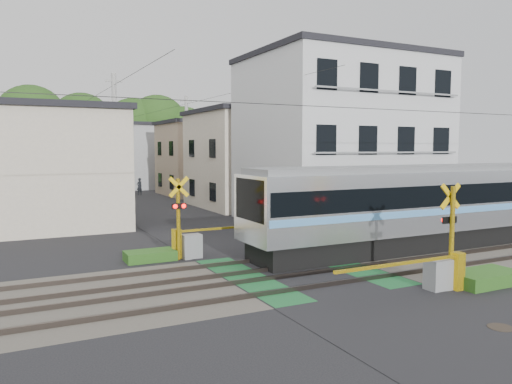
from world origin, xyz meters
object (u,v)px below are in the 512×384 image
apartment_block (340,139)px  crossing_signal_near (442,266)px  manhole_cover (501,328)px  crossing_signal_far (189,239)px  pedestrian (139,187)px

apartment_block → crossing_signal_near: bearing=-114.2°
crossing_signal_near → manhole_cover: crossing_signal_near is taller
crossing_signal_near → crossing_signal_far: same height
pedestrian → crossing_signal_near: bearing=67.4°
crossing_signal_near → manhole_cover: bearing=-112.6°
crossing_signal_near → pedestrian: bearing=91.3°
crossing_signal_near → apartment_block: size_ratio=0.46×
crossing_signal_far → crossing_signal_near: bearing=-54.7°
crossing_signal_near → crossing_signal_far: bearing=125.3°
crossing_signal_near → manhole_cover: 3.19m
apartment_block → pedestrian: apartment_block is taller
crossing_signal_near → pedestrian: 33.37m
apartment_block → pedestrian: (-6.70, 20.22, -3.90)m
crossing_signal_near → pedestrian: size_ratio=3.13×
crossing_signal_near → crossing_signal_far: 8.95m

